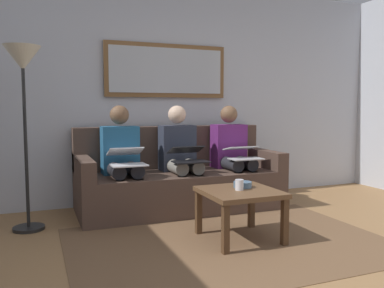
{
  "coord_description": "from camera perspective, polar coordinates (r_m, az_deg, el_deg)",
  "views": [
    {
      "loc": [
        1.47,
        2.02,
        1.11
      ],
      "look_at": [
        0.0,
        -1.7,
        0.75
      ],
      "focal_mm": 37.31,
      "sensor_mm": 36.0,
      "label": 1
    }
  ],
  "objects": [
    {
      "name": "bowl",
      "position": [
        3.49,
        7.24,
        -5.77
      ],
      "size": [
        0.16,
        0.16,
        0.05
      ],
      "primitive_type": "cylinder",
      "color": "slate",
      "rests_on": "coffee_table"
    },
    {
      "name": "laptop_black",
      "position": [
        4.13,
        -0.58,
        -1.56
      ],
      "size": [
        0.36,
        0.37,
        0.16
      ],
      "color": "black"
    },
    {
      "name": "person_left",
      "position": [
        4.61,
        5.81,
        -1.13
      ],
      "size": [
        0.38,
        0.58,
        1.14
      ],
      "color": "#66236B",
      "rests_on": "couch"
    },
    {
      "name": "framed_mirror",
      "position": [
        4.78,
        -3.62,
        10.42
      ],
      "size": [
        1.47,
        0.05,
        0.62
      ],
      "color": "brown"
    },
    {
      "name": "laptop_silver",
      "position": [
        4.39,
        7.32,
        -1.24
      ],
      "size": [
        0.35,
        0.33,
        0.14
      ],
      "color": "silver"
    },
    {
      "name": "couch",
      "position": [
        4.46,
        -1.98,
        -5.17
      ],
      "size": [
        2.2,
        0.9,
        0.9
      ],
      "color": "#4C382D",
      "rests_on": "ground_plane"
    },
    {
      "name": "coffee_table",
      "position": [
        3.4,
        6.87,
        -7.58
      ],
      "size": [
        0.61,
        0.61,
        0.43
      ],
      "color": "brown",
      "rests_on": "ground_plane"
    },
    {
      "name": "standing_lamp",
      "position": [
        3.88,
        -22.98,
        8.61
      ],
      "size": [
        0.32,
        0.32,
        1.66
      ],
      "color": "black",
      "rests_on": "ground_plane"
    },
    {
      "name": "laptop_white",
      "position": [
        3.95,
        -9.31,
        -1.88
      ],
      "size": [
        0.34,
        0.39,
        0.17
      ],
      "color": "white"
    },
    {
      "name": "person_right",
      "position": [
        4.18,
        -9.97,
        -1.82
      ],
      "size": [
        0.38,
        0.58,
        1.14
      ],
      "color": "#235B84",
      "rests_on": "couch"
    },
    {
      "name": "wall_rear",
      "position": [
        4.85,
        -3.95,
        7.38
      ],
      "size": [
        6.0,
        0.12,
        2.6
      ],
      "primitive_type": "cube",
      "color": "#B7BCC6",
      "rests_on": "ground_plane"
    },
    {
      "name": "cup",
      "position": [
        3.37,
        6.78,
        -5.82
      ],
      "size": [
        0.07,
        0.07,
        0.09
      ],
      "primitive_type": "cylinder",
      "color": "silver",
      "rests_on": "coffee_table"
    },
    {
      "name": "area_rug",
      "position": [
        3.41,
        5.43,
        -13.82
      ],
      "size": [
        2.6,
        1.8,
        0.01
      ],
      "primitive_type": "cube",
      "color": "brown",
      "rests_on": "ground_plane"
    },
    {
      "name": "person_middle",
      "position": [
        4.35,
        -1.69,
        -1.47
      ],
      "size": [
        0.38,
        0.58,
        1.14
      ],
      "color": "#2D3342",
      "rests_on": "couch"
    }
  ]
}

